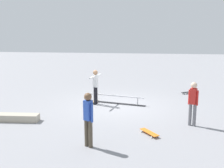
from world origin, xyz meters
name	(u,v)px	position (x,y,z in m)	size (l,w,h in m)	color
ground_plane	(116,105)	(0.00, 0.00, 0.00)	(60.00, 60.00, 0.00)	gray
grind_rail	(114,100)	(0.18, -0.33, 0.17)	(3.00, 0.89, 0.39)	black
skate_ledge	(7,117)	(3.74, 2.71, 0.13)	(2.37, 0.42, 0.26)	#B2A893
skater_main	(95,84)	(0.96, -0.04, 0.92)	(0.31, 1.26, 1.58)	black
skateboard_main	(92,102)	(1.13, -0.12, 0.07)	(0.46, 0.82, 0.09)	tan
bystander_blue_shirt	(88,117)	(0.23, 4.50, 0.89)	(0.34, 0.26, 1.58)	brown
bystander_red_shirt	(193,101)	(-2.96, 2.26, 0.88)	(0.35, 0.25, 1.55)	slate
loose_skateboard_orange	(149,132)	(-1.48, 3.33, 0.07)	(0.64, 0.76, 0.09)	orange
loose_skateboard_black	(188,92)	(-3.52, -2.85, 0.07)	(0.79, 0.57, 0.09)	black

